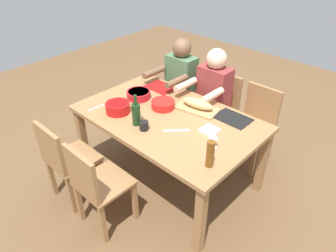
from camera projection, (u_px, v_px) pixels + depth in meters
ground_plane at (168, 175)px, 3.28m from camera, size 8.00×8.00×0.00m
dining_table at (168, 123)px, 2.91m from camera, size 1.68×1.07×0.74m
chair_near_left at (255, 122)px, 3.27m from camera, size 0.40×0.40×0.85m
chair_far_right at (64, 159)px, 2.76m from camera, size 0.40×0.40×0.85m
chair_near_center at (219, 106)px, 3.53m from camera, size 0.40×0.40×0.85m
diner_near_center at (211, 95)px, 3.30m from camera, size 0.41×0.53×1.20m
chair_far_center at (95, 184)px, 2.49m from camera, size 0.40×0.40×0.85m
chair_near_right at (188, 94)px, 3.79m from camera, size 0.40×0.40×0.85m
diner_near_right at (179, 82)px, 3.56m from camera, size 0.41×0.53×1.20m
serving_bowl_salad at (118, 107)px, 2.90m from camera, size 0.23×0.23×0.10m
serving_bowl_fruit at (139, 94)px, 3.14m from camera, size 0.24×0.24×0.07m
serving_bowl_pasta at (163, 104)px, 2.97m from camera, size 0.23×0.23×0.07m
cutting_board at (197, 109)px, 2.96m from camera, size 0.43×0.28×0.02m
bread_loaf at (198, 104)px, 2.93m from camera, size 0.33×0.16×0.09m
wine_bottle at (136, 114)px, 2.70m from camera, size 0.08×0.08×0.29m
beer_bottle at (210, 154)px, 2.23m from camera, size 0.06×0.06×0.22m
wine_glass at (214, 135)px, 2.41m from camera, size 0.08×0.08×0.17m
placemat_near_left at (233, 118)px, 2.83m from camera, size 0.32×0.23×0.01m
fork_far_right at (96, 108)px, 2.98m from camera, size 0.03×0.17×0.01m
cup_far_center at (144, 126)px, 2.66m from camera, size 0.08×0.08×0.08m
placemat_near_right at (161, 87)px, 3.36m from camera, size 0.32×0.23×0.01m
carving_knife at (177, 131)px, 2.66m from camera, size 0.18×0.18×0.01m
napkin_stack at (210, 130)px, 2.65m from camera, size 0.14×0.14×0.02m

